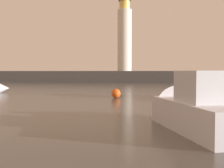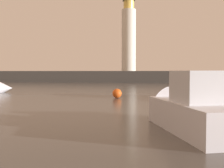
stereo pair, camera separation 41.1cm
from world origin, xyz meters
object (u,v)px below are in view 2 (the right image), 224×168
object	(u,v)px
mooring_buoy	(117,93)
motorboat_0	(186,108)
lighthouse	(129,36)
motorboat_3	(216,92)

from	to	relation	value
mooring_buoy	motorboat_0	bearing A→B (deg)	-70.33
lighthouse	mooring_buoy	xyz separation A→B (m)	(1.67, -33.67, -8.97)
motorboat_3	mooring_buoy	distance (m)	7.52
lighthouse	motorboat_0	bearing A→B (deg)	-82.76
motorboat_0	mooring_buoy	xyz separation A→B (m)	(-4.04, 11.31, -0.34)
motorboat_0	motorboat_3	world-z (taller)	motorboat_3
motorboat_0	motorboat_3	size ratio (longest dim) A/B	1.06
motorboat_0	mooring_buoy	bearing A→B (deg)	109.67
motorboat_0	motorboat_3	distance (m)	10.59
lighthouse	motorboat_3	size ratio (longest dim) A/B	2.35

